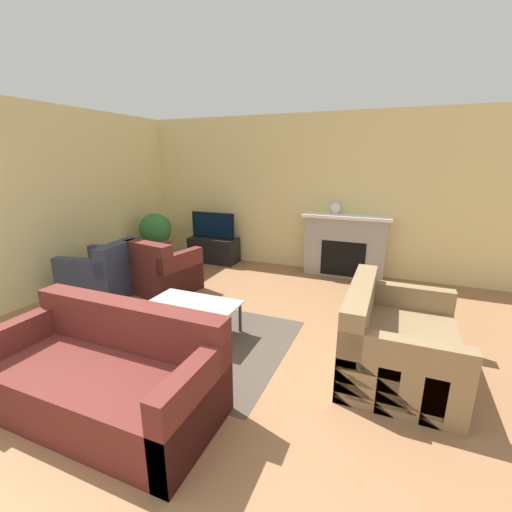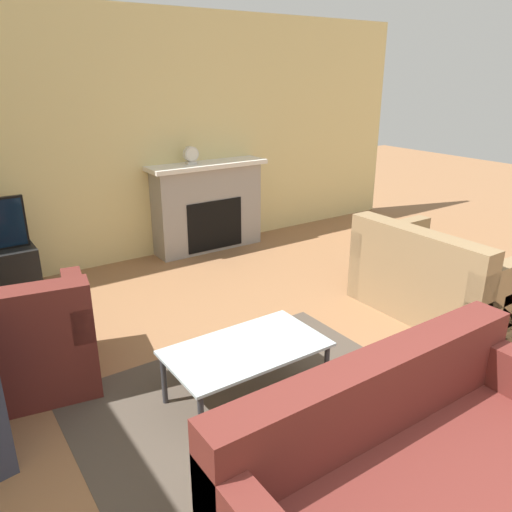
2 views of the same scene
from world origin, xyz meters
name	(u,v)px [view 1 (image 1 of 2)]	position (x,y,z in m)	size (l,w,h in m)	color
ground_plane	(31,490)	(0.00, 0.00, 0.00)	(20.00, 20.00, 0.00)	#936642
wall_back	(286,193)	(0.00, 5.03, 1.35)	(8.38, 0.06, 2.70)	beige
wall_left	(53,202)	(-2.72, 2.50, 1.35)	(0.06, 8.00, 2.70)	beige
area_rug	(188,339)	(-0.13, 1.92, 0.00)	(2.23, 1.78, 0.00)	#4C4238
fireplace	(345,244)	(1.14, 4.83, 0.56)	(1.44, 0.39, 1.06)	#9E9993
tv_stand	(214,250)	(-1.34, 4.70, 0.24)	(0.95, 0.44, 0.48)	black
tv	(213,225)	(-1.34, 4.69, 0.73)	(0.89, 0.06, 0.49)	black
couch_sectional	(107,377)	(-0.09, 0.74, 0.29)	(1.84, 0.86, 0.82)	#5B231E
couch_loveseat	(394,343)	(2.00, 2.17, 0.29)	(0.98, 1.36, 0.82)	#8C704C
armchair_by_window	(104,276)	(-1.97, 2.54, 0.30)	(0.97, 0.98, 0.82)	#33384C
armchair_accent	(164,273)	(-1.26, 3.01, 0.30)	(0.94, 0.93, 0.82)	#5B231E
coffee_table	(193,306)	(-0.13, 2.05, 0.35)	(1.03, 0.58, 0.38)	#333338
potted_plant	(155,231)	(-2.23, 4.09, 0.66)	(0.59, 0.59, 0.99)	#AD704C
mantel_clock	(336,208)	(0.94, 4.83, 1.16)	(0.17, 0.07, 0.20)	beige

